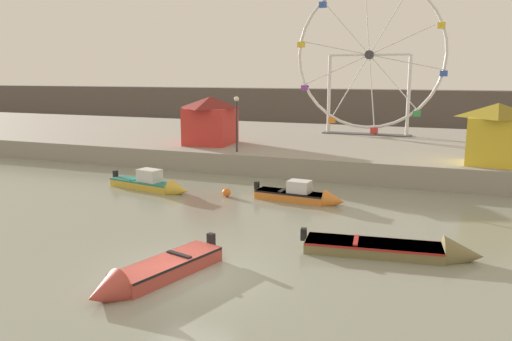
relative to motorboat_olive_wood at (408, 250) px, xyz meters
name	(u,v)px	position (x,y,z in m)	size (l,w,h in m)	color
ground_plane	(188,275)	(-6.29, -4.22, -0.22)	(240.00, 240.00, 0.00)	gray
quay_promenade	(348,147)	(-6.29, 21.26, 0.42)	(110.00, 20.92, 1.29)	gray
distant_town_skyline	(385,109)	(-6.29, 43.04, 1.98)	(140.00, 3.00, 4.40)	#564C47
motorboat_olive_wood	(408,250)	(0.00, 0.00, 0.00)	(6.22, 2.03, 1.25)	olive
motorboat_mustard_yellow	(153,184)	(-13.74, 5.47, 0.12)	(5.44, 1.99, 1.39)	gold
motorboat_faded_red	(149,274)	(-7.09, -5.15, 0.04)	(2.40, 5.05, 1.13)	#B24238
motorboat_orange_hull	(304,195)	(-5.45, 6.01, 0.10)	(4.78, 1.40, 1.31)	orange
ferris_wheel_white_frame	(369,58)	(-5.41, 24.40, 7.26)	(11.92, 1.20, 12.32)	silver
carnival_booth_red_striped	(211,119)	(-14.82, 14.71, 2.81)	(3.62, 4.12, 3.35)	red
carnival_booth_yellow_awning	(496,133)	(3.42, 12.95, 2.82)	(3.38, 3.09, 3.38)	yellow
promenade_lamp_near	(237,115)	(-11.61, 11.97, 3.41)	(0.32, 0.32, 3.53)	#2D2D33
mooring_buoy_orange	(226,193)	(-9.43, 5.57, 0.00)	(0.44, 0.44, 0.44)	orange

